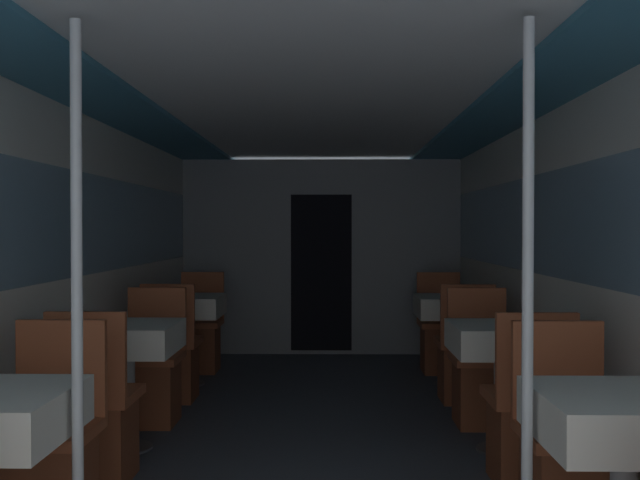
% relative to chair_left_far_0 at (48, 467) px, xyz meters
% --- Properties ---
extents(wall_left, '(0.05, 8.46, 2.05)m').
position_rel_chair_left_far_0_xyz_m(wall_left, '(-0.37, 1.29, 0.78)').
color(wall_left, silver).
rests_on(wall_left, ground_plane).
extents(wall_right, '(0.05, 8.46, 2.05)m').
position_rel_chair_left_far_0_xyz_m(wall_right, '(2.61, 1.29, 0.78)').
color(wall_right, silver).
rests_on(wall_right, ground_plane).
extents(ceiling_panel, '(2.99, 8.46, 0.07)m').
position_rel_chair_left_far_0_xyz_m(ceiling_panel, '(1.12, 1.29, 1.80)').
color(ceiling_panel, silver).
rests_on(ceiling_panel, wall_left).
extents(bulkhead_far, '(2.93, 0.09, 2.05)m').
position_rel_chair_left_far_0_xyz_m(bulkhead_far, '(1.12, 4.49, 0.73)').
color(bulkhead_far, gray).
rests_on(bulkhead_far, ground_plane).
extents(chair_left_far_0, '(0.40, 0.40, 0.91)m').
position_rel_chair_left_far_0_xyz_m(chair_left_far_0, '(0.00, 0.00, 0.00)').
color(chair_left_far_0, brown).
rests_on(chair_left_far_0, ground_plane).
extents(support_pole_left_0, '(0.04, 0.04, 2.05)m').
position_rel_chair_left_far_0_xyz_m(support_pole_left_0, '(0.33, -0.57, 0.73)').
color(support_pole_left_0, silver).
rests_on(support_pole_left_0, ground_plane).
extents(dining_table_left_1, '(0.59, 0.59, 0.76)m').
position_rel_chair_left_far_0_xyz_m(dining_table_left_1, '(-0.00, 1.20, 0.35)').
color(dining_table_left_1, '#4C4C51').
rests_on(dining_table_left_1, ground_plane).
extents(chair_left_near_1, '(0.40, 0.40, 0.91)m').
position_rel_chair_left_far_0_xyz_m(chair_left_near_1, '(0.00, 0.64, 0.00)').
color(chair_left_near_1, brown).
rests_on(chair_left_near_1, ground_plane).
extents(chair_left_far_1, '(0.40, 0.40, 0.91)m').
position_rel_chair_left_far_0_xyz_m(chair_left_far_1, '(0.00, 1.77, 0.00)').
color(chair_left_far_1, brown).
rests_on(chair_left_far_1, ground_plane).
extents(dining_table_left_2, '(0.59, 0.59, 0.76)m').
position_rel_chair_left_far_0_xyz_m(dining_table_left_2, '(-0.00, 2.98, 0.35)').
color(dining_table_left_2, '#4C4C51').
rests_on(dining_table_left_2, ground_plane).
extents(chair_left_near_2, '(0.40, 0.40, 0.91)m').
position_rel_chair_left_far_0_xyz_m(chair_left_near_2, '(0.00, 2.41, 0.00)').
color(chair_left_near_2, brown).
rests_on(chair_left_near_2, ground_plane).
extents(chair_left_far_2, '(0.40, 0.40, 0.91)m').
position_rel_chair_left_far_0_xyz_m(chair_left_far_2, '(0.00, 3.54, 0.00)').
color(chair_left_far_2, brown).
rests_on(chair_left_far_2, ground_plane).
extents(dining_table_right_0, '(0.59, 0.59, 0.76)m').
position_rel_chair_left_far_0_xyz_m(dining_table_right_0, '(2.24, -0.57, 0.35)').
color(dining_table_right_0, '#4C4C51').
rests_on(dining_table_right_0, ground_plane).
extents(chair_right_far_0, '(0.40, 0.40, 0.91)m').
position_rel_chair_left_far_0_xyz_m(chair_right_far_0, '(2.24, 0.00, 0.00)').
color(chair_right_far_0, brown).
rests_on(chair_right_far_0, ground_plane).
extents(support_pole_right_0, '(0.04, 0.04, 2.05)m').
position_rel_chair_left_far_0_xyz_m(support_pole_right_0, '(1.90, -0.57, 0.73)').
color(support_pole_right_0, silver).
rests_on(support_pole_right_0, ground_plane).
extents(dining_table_right_1, '(0.59, 0.59, 0.76)m').
position_rel_chair_left_far_0_xyz_m(dining_table_right_1, '(2.24, 1.20, 0.35)').
color(dining_table_right_1, '#4C4C51').
rests_on(dining_table_right_1, ground_plane).
extents(chair_right_near_1, '(0.40, 0.40, 0.91)m').
position_rel_chair_left_far_0_xyz_m(chair_right_near_1, '(2.24, 0.64, 0.00)').
color(chair_right_near_1, brown).
rests_on(chair_right_near_1, ground_plane).
extents(chair_right_far_1, '(0.40, 0.40, 0.91)m').
position_rel_chair_left_far_0_xyz_m(chair_right_far_1, '(2.24, 1.77, 0.00)').
color(chair_right_far_1, brown).
rests_on(chair_right_far_1, ground_plane).
extents(dining_table_right_2, '(0.59, 0.59, 0.76)m').
position_rel_chair_left_far_0_xyz_m(dining_table_right_2, '(2.24, 2.98, 0.35)').
color(dining_table_right_2, '#4C4C51').
rests_on(dining_table_right_2, ground_plane).
extents(chair_right_near_2, '(0.40, 0.40, 0.91)m').
position_rel_chair_left_far_0_xyz_m(chair_right_near_2, '(2.24, 2.41, 0.00)').
color(chair_right_near_2, brown).
rests_on(chair_right_near_2, ground_plane).
extents(chair_right_far_2, '(0.40, 0.40, 0.91)m').
position_rel_chair_left_far_0_xyz_m(chair_right_far_2, '(2.24, 3.54, 0.00)').
color(chair_right_far_2, brown).
rests_on(chair_right_far_2, ground_plane).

